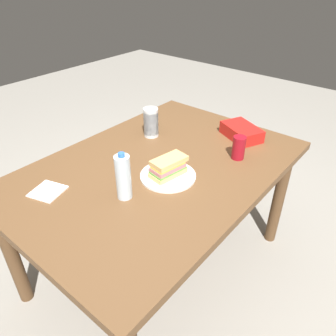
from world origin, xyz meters
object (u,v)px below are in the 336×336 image
plastic_cup_stack (151,122)px  water_bottle_tall (123,177)px  chip_bag (241,132)px  paper_plate (168,176)px  soda_can_red (239,148)px  sandwich (168,167)px  dining_table (158,180)px

plastic_cup_stack → water_bottle_tall: bearing=-149.2°
chip_bag → plastic_cup_stack: bearing=62.4°
paper_plate → water_bottle_tall: 0.26m
soda_can_red → plastic_cup_stack: plastic_cup_stack is taller
sandwich → water_bottle_tall: water_bottle_tall is taller
chip_bag → sandwich: bearing=108.5°
paper_plate → chip_bag: size_ratio=1.15×
dining_table → water_bottle_tall: water_bottle_tall is taller
soda_can_red → chip_bag: (0.22, 0.10, -0.03)m
soda_can_red → plastic_cup_stack: (-0.10, 0.51, 0.02)m
dining_table → water_bottle_tall: (-0.28, -0.05, 0.19)m
plastic_cup_stack → paper_plate: bearing=-127.5°
dining_table → plastic_cup_stack: plastic_cup_stack is taller
dining_table → sandwich: size_ratio=7.47×
soda_can_red → water_bottle_tall: size_ratio=0.56×
water_bottle_tall → plastic_cup_stack: water_bottle_tall is taller
soda_can_red → paper_plate: bearing=155.3°
dining_table → plastic_cup_stack: (0.22, 0.24, 0.17)m
water_bottle_tall → sandwich: bearing=-11.1°
dining_table → paper_plate: 0.15m
paper_plate → chip_bag: bearing=-6.5°
plastic_cup_stack → sandwich: bearing=-127.2°
soda_can_red → plastic_cup_stack: bearing=100.7°
sandwich → water_bottle_tall: size_ratio=0.89×
chip_bag → water_bottle_tall: (-0.81, 0.11, 0.07)m
sandwich → soda_can_red: 0.40m
water_bottle_tall → plastic_cup_stack: 0.58m
water_bottle_tall → plastic_cup_stack: (0.50, 0.30, -0.02)m
dining_table → chip_bag: bearing=-17.6°
paper_plate → chip_bag: (0.58, -0.07, 0.03)m
sandwich → plastic_cup_stack: 0.43m
dining_table → plastic_cup_stack: bearing=47.7°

